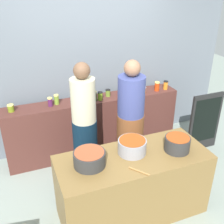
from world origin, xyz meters
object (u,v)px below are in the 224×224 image
cooking_pot_right (177,144)px  cook_in_cap (130,124)px  preserve_jar_7 (131,90)px  cooking_pot_left (90,159)px  cook_with_tongs (85,130)px  preserve_jar_6 (122,92)px  preserve_jar_0 (11,108)px  preserve_jar_8 (143,90)px  preserve_jar_1 (50,102)px  wooden_spoon (139,171)px  preserve_jar_9 (157,86)px  preserve_jar_5 (108,93)px  preserve_jar_2 (57,99)px  preserve_jar_3 (94,96)px  preserve_jar_4 (100,96)px  preserve_jar_10 (166,85)px  chalkboard_sign (205,122)px  cooking_pot_center (132,146)px

cooking_pot_right → cook_in_cap: (-0.18, 0.85, -0.15)m
preserve_jar_7 → cooking_pot_left: (-1.09, -1.33, -0.10)m
cook_with_tongs → preserve_jar_6: bearing=36.2°
preserve_jar_0 → preserve_jar_7: 1.78m
preserve_jar_0 → preserve_jar_8: preserve_jar_0 is taller
cook_with_tongs → cooking_pot_right: bearing=-45.9°
preserve_jar_1 → wooden_spoon: (0.59, -1.64, -0.17)m
cooking_pot_right → preserve_jar_8: bearing=78.3°
preserve_jar_7 → preserve_jar_9: 0.44m
wooden_spoon → cook_with_tongs: size_ratio=0.14×
preserve_jar_9 → cooking_pot_right: bearing=-110.9°
preserve_jar_5 → cook_in_cap: size_ratio=0.07×
preserve_jar_5 → preserve_jar_6: bearing=-20.3°
preserve_jar_1 → preserve_jar_7: (1.25, -0.02, 0.00)m
preserve_jar_5 → cook_in_cap: bearing=-81.9°
preserve_jar_0 → cooking_pot_left: (0.69, -1.37, -0.08)m
preserve_jar_2 → preserve_jar_6: preserve_jar_2 is taller
cooking_pot_left → preserve_jar_3: bearing=70.1°
preserve_jar_1 → cook_with_tongs: (0.32, -0.59, -0.21)m
preserve_jar_2 → preserve_jar_4: bearing=-8.1°
preserve_jar_0 → preserve_jar_5: 1.41m
preserve_jar_10 → cook_in_cap: bearing=-147.5°
preserve_jar_10 → wooden_spoon: preserve_jar_10 is taller
preserve_jar_7 → cooking_pot_left: preserve_jar_7 is taller
preserve_jar_1 → preserve_jar_3: size_ratio=0.90×
preserve_jar_2 → preserve_jar_3: same height
preserve_jar_1 → chalkboard_sign: preserve_jar_1 is taller
preserve_jar_10 → cooking_pot_right: (-0.70, -1.41, -0.10)m
cooking_pot_left → cooking_pot_right: size_ratio=1.18×
preserve_jar_0 → chalkboard_sign: bearing=-12.1°
preserve_jar_5 → cooking_pot_right: bearing=-79.6°
preserve_jar_2 → preserve_jar_8: bearing=-3.7°
preserve_jar_4 → preserve_jar_0: bearing=176.4°
cooking_pot_center → cook_with_tongs: cook_with_tongs is taller
preserve_jar_0 → preserve_jar_8: bearing=-2.2°
cooking_pot_center → preserve_jar_2: bearing=112.9°
preserve_jar_3 → preserve_jar_8: preserve_jar_3 is taller
preserve_jar_9 → preserve_jar_6: bearing=179.8°
preserve_jar_9 → cooking_pot_left: preserve_jar_9 is taller
preserve_jar_4 → cooking_pot_center: size_ratio=0.40×
preserve_jar_1 → preserve_jar_2: bearing=20.1°
preserve_jar_4 → preserve_jar_10: 1.13m
preserve_jar_6 → preserve_jar_9: 0.62m
cooking_pot_left → cook_in_cap: bearing=42.5°
preserve_jar_3 → preserve_jar_8: size_ratio=1.48×
preserve_jar_5 → cook_in_cap: 0.68m
preserve_jar_7 → preserve_jar_10: preserve_jar_10 is taller
preserve_jar_9 → cook_with_tongs: (-1.37, -0.55, -0.22)m
preserve_jar_6 → cook_with_tongs: bearing=-143.8°
preserve_jar_3 → cooking_pot_right: bearing=-69.6°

